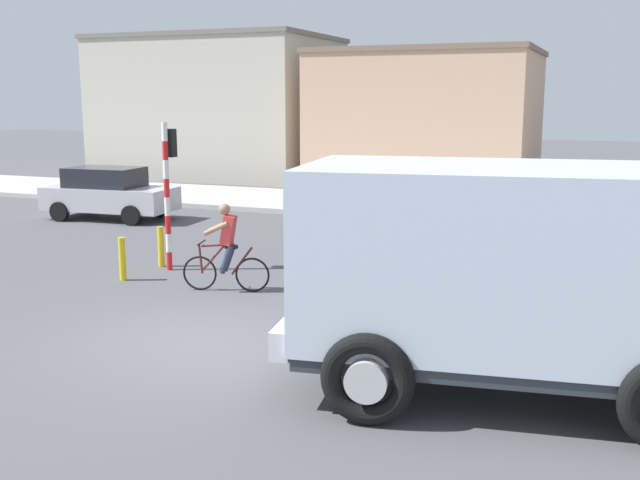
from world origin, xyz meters
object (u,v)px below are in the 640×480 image
(car_red_near, at_px, (421,212))
(car_white_mid, at_px, (109,193))
(truck_foreground, at_px, (513,267))
(bollard_far, at_px, (161,247))
(traffic_light_pole, at_px, (168,175))
(bollard_near, at_px, (122,259))
(cyclist, at_px, (226,248))

(car_red_near, bearing_deg, car_white_mid, 178.77)
(car_red_near, bearing_deg, truck_foreground, -69.35)
(car_white_mid, height_order, bollard_far, car_white_mid)
(truck_foreground, xyz_separation_m, traffic_light_pole, (-7.88, 4.49, 0.40))
(traffic_light_pole, distance_m, bollard_far, 1.66)
(bollard_near, xyz_separation_m, bollard_far, (0.00, 1.40, 0.00))
(truck_foreground, height_order, cyclist, truck_foreground)
(car_red_near, distance_m, bollard_near, 7.79)
(cyclist, distance_m, car_white_mid, 9.97)
(car_red_near, bearing_deg, cyclist, -110.06)
(bollard_near, distance_m, bollard_far, 1.40)
(car_white_mid, distance_m, bollard_far, 7.27)
(truck_foreground, bearing_deg, traffic_light_pole, 150.35)
(truck_foreground, relative_size, bollard_far, 6.36)
(truck_foreground, relative_size, bollard_near, 6.36)
(car_red_near, xyz_separation_m, bollard_near, (-4.67, -6.22, -0.37))
(car_red_near, relative_size, bollard_far, 4.69)
(traffic_light_pole, xyz_separation_m, car_red_near, (4.32, 4.96, -1.25))
(car_red_near, distance_m, car_white_mid, 9.91)
(cyclist, xyz_separation_m, bollard_near, (-2.41, -0.03, -0.41))
(bollard_near, bearing_deg, truck_foreground, -21.41)
(car_white_mid, relative_size, bollard_far, 4.58)
(cyclist, relative_size, bollard_near, 1.91)
(bollard_near, bearing_deg, traffic_light_pole, 74.27)
(car_white_mid, height_order, bollard_near, car_white_mid)
(car_white_mid, bearing_deg, bollard_far, -43.88)
(bollard_far, bearing_deg, bollard_near, -90.00)
(cyclist, bearing_deg, bollard_near, -179.39)
(car_red_near, xyz_separation_m, car_white_mid, (-9.91, 0.21, 0.00))
(traffic_light_pole, height_order, bollard_far, traffic_light_pole)
(car_red_near, relative_size, car_white_mid, 1.03)
(cyclist, bearing_deg, traffic_light_pole, 149.11)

